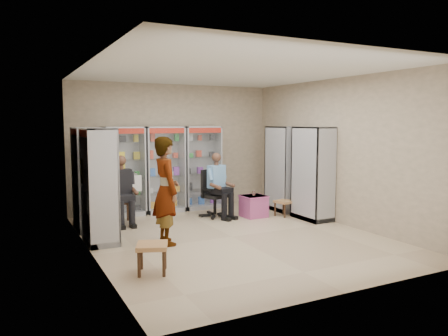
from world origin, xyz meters
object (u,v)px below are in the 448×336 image
cabinet_right_far (283,169)px  cabinet_right_near (313,174)px  cabinet_back_right (201,168)px  cabinet_left_near (99,186)px  standing_man (166,191)px  pink_trunk (254,206)px  cabinet_back_mid (164,169)px  cabinet_left_far (88,179)px  cabinet_back_left (124,171)px  woven_stool_b (152,258)px  office_chair (215,193)px  woven_stool_a (284,208)px  seated_shopkeeper (216,187)px  wooden_chair (121,201)px

cabinet_right_far → cabinet_right_near: size_ratio=1.00×
cabinet_back_right → cabinet_right_far: same height
cabinet_left_near → standing_man: bearing=59.6°
pink_trunk → standing_man: 2.81m
cabinet_back_mid → cabinet_left_far: size_ratio=1.00×
cabinet_back_left → woven_stool_b: cabinet_back_left is taller
office_chair → woven_stool_a: (1.41, -0.64, -0.35)m
office_chair → seated_shopkeeper: size_ratio=0.79×
cabinet_back_mid → office_chair: cabinet_back_mid is taller
cabinet_back_right → wooden_chair: size_ratio=2.13×
pink_trunk → standing_man: size_ratio=0.27×
office_chair → cabinet_left_far: bearing=158.7°
seated_shopkeeper → woven_stool_b: bearing=-148.5°
pink_trunk → woven_stool_a: 0.69m
cabinet_right_near → woven_stool_b: (-4.13, -1.71, -0.79)m
wooden_chair → seated_shopkeeper: size_ratio=0.70×
cabinet_left_near → woven_stool_a: 4.20m
cabinet_back_mid → cabinet_left_near: size_ratio=1.00×
cabinet_back_right → cabinet_left_near: 3.48m
cabinet_back_left → seated_shopkeeper: cabinet_back_left is taller
cabinet_left_far → woven_stool_a: size_ratio=5.63×
cabinet_back_left → cabinet_left_near: size_ratio=1.00×
cabinet_right_near → cabinet_left_near: (-4.46, 0.20, 0.00)m
cabinet_right_far → pink_trunk: bearing=107.2°
cabinet_back_mid → cabinet_back_right: bearing=0.0°
cabinet_right_near → pink_trunk: cabinet_right_near is taller
wooden_chair → woven_stool_b: (-0.35, -3.21, -0.26)m
cabinet_back_mid → wooden_chair: size_ratio=2.13×
cabinet_left_near → woven_stool_a: bearing=94.8°
seated_shopkeeper → standing_man: (-1.69, -1.53, 0.26)m
cabinet_left_near → woven_stool_a: (4.11, 0.34, -0.82)m
office_chair → standing_man: 2.34m
seated_shopkeeper → office_chair: bearing=71.2°
wooden_chair → pink_trunk: size_ratio=1.90×
office_chair → woven_stool_b: office_chair is taller
office_chair → pink_trunk: size_ratio=2.13×
woven_stool_b → seated_shopkeeper: bearing=50.3°
cabinet_back_left → cabinet_back_right: size_ratio=1.00×
cabinet_right_near → office_chair: bearing=56.2°
cabinet_back_right → cabinet_back_left: bearing=180.0°
cabinet_back_right → wooden_chair: bearing=-161.2°
cabinet_left_far → woven_stool_a: bearing=79.5°
cabinet_back_right → cabinet_left_near: bearing=-144.3°
seated_shopkeeper → standing_man: standing_man is taller
woven_stool_a → woven_stool_b: (-3.78, -2.25, 0.03)m
cabinet_back_right → office_chair: (-0.14, -1.05, -0.47)m
cabinet_left_near → cabinet_right_near: bearing=87.4°
cabinet_back_mid → standing_man: size_ratio=1.08×
cabinet_right_far → cabinet_right_near: bearing=-180.0°
woven_stool_a → wooden_chair: bearing=164.4°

